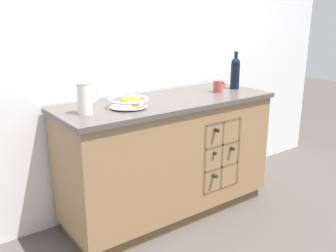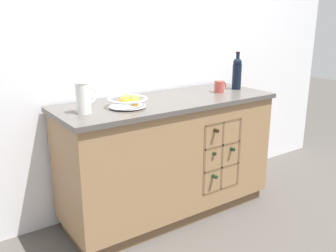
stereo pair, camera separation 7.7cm
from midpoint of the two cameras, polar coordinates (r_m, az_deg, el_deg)
name	(u,v)px [view 2 (the right image)]	position (r m, az deg, el deg)	size (l,w,h in m)	color
ground_plane	(168,211)	(3.11, 0.72, -12.89)	(14.00, 14.00, 0.00)	#4C4742
back_wall	(142,49)	(3.02, -3.20, 11.67)	(4.40, 0.06, 2.55)	white
kitchen_island	(169,157)	(2.91, 0.85, -4.77)	(1.68, 0.64, 0.93)	brown
fruit_bowl	(128,101)	(2.54, -5.25, 3.77)	(0.27, 0.27, 0.09)	silver
white_pitcher	(84,97)	(2.42, -11.85, 4.35)	(0.15, 0.10, 0.20)	white
ceramic_mug	(219,87)	(3.07, 8.56, 5.96)	(0.12, 0.08, 0.10)	#B7473D
standing_wine_bottle	(237,73)	(3.22, 11.14, 7.99)	(0.08, 0.08, 0.31)	black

